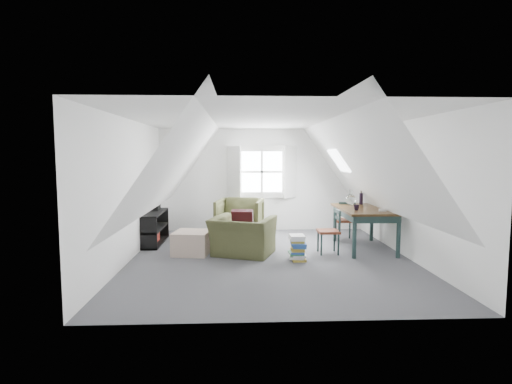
{
  "coord_description": "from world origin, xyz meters",
  "views": [
    {
      "loc": [
        -0.56,
        -7.06,
        1.88
      ],
      "look_at": [
        -0.23,
        0.6,
        1.15
      ],
      "focal_mm": 28.0,
      "sensor_mm": 36.0,
      "label": 1
    }
  ],
  "objects_px": {
    "dining_chair_far": "(345,220)",
    "armchair_near": "(243,255)",
    "ottoman": "(192,243)",
    "dining_chair_near": "(330,231)",
    "media_shelf": "(152,229)",
    "armchair_far": "(240,239)",
    "dining_table": "(364,213)",
    "magazine_stack": "(298,248)"
  },
  "relations": [
    {
      "from": "armchair_far",
      "to": "ottoman",
      "type": "xyz_separation_m",
      "value": [
        -0.91,
        -1.31,
        0.22
      ]
    },
    {
      "from": "ottoman",
      "to": "media_shelf",
      "type": "bearing_deg",
      "value": 135.93
    },
    {
      "from": "ottoman",
      "to": "magazine_stack",
      "type": "relative_size",
      "value": 1.44
    },
    {
      "from": "dining_table",
      "to": "armchair_near",
      "type": "bearing_deg",
      "value": -167.5
    },
    {
      "from": "armchair_near",
      "to": "dining_chair_far",
      "type": "distance_m",
      "value": 2.56
    },
    {
      "from": "armchair_near",
      "to": "armchair_far",
      "type": "bearing_deg",
      "value": -68.01
    },
    {
      "from": "dining_table",
      "to": "dining_chair_near",
      "type": "height_order",
      "value": "dining_chair_near"
    },
    {
      "from": "armchair_near",
      "to": "magazine_stack",
      "type": "xyz_separation_m",
      "value": [
        0.97,
        -0.43,
        0.23
      ]
    },
    {
      "from": "armchair_near",
      "to": "ottoman",
      "type": "xyz_separation_m",
      "value": [
        -0.96,
        0.11,
        0.22
      ]
    },
    {
      "from": "dining_table",
      "to": "media_shelf",
      "type": "distance_m",
      "value": 4.38
    },
    {
      "from": "armchair_far",
      "to": "dining_chair_far",
      "type": "bearing_deg",
      "value": 4.52
    },
    {
      "from": "armchair_far",
      "to": "magazine_stack",
      "type": "height_order",
      "value": "armchair_far"
    },
    {
      "from": "armchair_near",
      "to": "dining_chair_far",
      "type": "relative_size",
      "value": 1.26
    },
    {
      "from": "dining_table",
      "to": "media_shelf",
      "type": "height_order",
      "value": "dining_table"
    },
    {
      "from": "ottoman",
      "to": "dining_chair_near",
      "type": "relative_size",
      "value": 0.77
    },
    {
      "from": "dining_chair_far",
      "to": "ottoman",
      "type": "bearing_deg",
      "value": 4.47
    },
    {
      "from": "dining_table",
      "to": "media_shelf",
      "type": "xyz_separation_m",
      "value": [
        -4.31,
        0.63,
        -0.41
      ]
    },
    {
      "from": "armchair_near",
      "to": "dining_table",
      "type": "height_order",
      "value": "dining_table"
    },
    {
      "from": "armchair_far",
      "to": "media_shelf",
      "type": "bearing_deg",
      "value": -156.65
    },
    {
      "from": "ottoman",
      "to": "dining_table",
      "type": "xyz_separation_m",
      "value": [
        3.38,
        0.27,
        0.5
      ]
    },
    {
      "from": "armchair_far",
      "to": "dining_chair_near",
      "type": "height_order",
      "value": "dining_chair_near"
    },
    {
      "from": "dining_chair_far",
      "to": "media_shelf",
      "type": "height_order",
      "value": "dining_chair_far"
    },
    {
      "from": "armchair_near",
      "to": "magazine_stack",
      "type": "relative_size",
      "value": 2.44
    },
    {
      "from": "dining_chair_near",
      "to": "magazine_stack",
      "type": "distance_m",
      "value": 0.86
    },
    {
      "from": "dining_table",
      "to": "dining_chair_near",
      "type": "distance_m",
      "value": 0.87
    },
    {
      "from": "ottoman",
      "to": "dining_chair_far",
      "type": "bearing_deg",
      "value": 18.06
    },
    {
      "from": "dining_chair_far",
      "to": "media_shelf",
      "type": "relative_size",
      "value": 0.66
    },
    {
      "from": "dining_table",
      "to": "media_shelf",
      "type": "relative_size",
      "value": 1.25
    },
    {
      "from": "magazine_stack",
      "to": "ottoman",
      "type": "bearing_deg",
      "value": 164.42
    },
    {
      "from": "ottoman",
      "to": "dining_chair_near",
      "type": "distance_m",
      "value": 2.63
    },
    {
      "from": "ottoman",
      "to": "dining_table",
      "type": "distance_m",
      "value": 3.42
    },
    {
      "from": "armchair_far",
      "to": "ottoman",
      "type": "bearing_deg",
      "value": -113.83
    },
    {
      "from": "armchair_far",
      "to": "dining_chair_near",
      "type": "relative_size",
      "value": 1.18
    },
    {
      "from": "dining_chair_far",
      "to": "armchair_near",
      "type": "bearing_deg",
      "value": 13.64
    },
    {
      "from": "dining_chair_far",
      "to": "media_shelf",
      "type": "xyz_separation_m",
      "value": [
        -4.14,
        -0.14,
        -0.15
      ]
    },
    {
      "from": "dining_table",
      "to": "dining_chair_far",
      "type": "height_order",
      "value": "dining_chair_far"
    },
    {
      "from": "armchair_near",
      "to": "ottoman",
      "type": "bearing_deg",
      "value": 13.4
    },
    {
      "from": "ottoman",
      "to": "magazine_stack",
      "type": "height_order",
      "value": "magazine_stack"
    },
    {
      "from": "media_shelf",
      "to": "armchair_near",
      "type": "bearing_deg",
      "value": -27.8
    },
    {
      "from": "magazine_stack",
      "to": "armchair_far",
      "type": "bearing_deg",
      "value": 119.03
    },
    {
      "from": "magazine_stack",
      "to": "armchair_near",
      "type": "bearing_deg",
      "value": 156.22
    },
    {
      "from": "armchair_near",
      "to": "armchair_far",
      "type": "height_order",
      "value": "armchair_far"
    }
  ]
}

